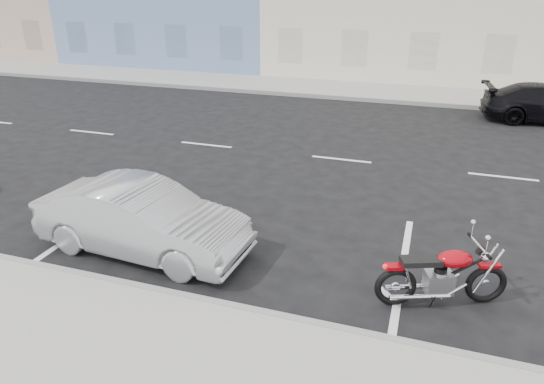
% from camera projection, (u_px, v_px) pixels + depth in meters
% --- Properties ---
extents(ground, '(120.00, 120.00, 0.00)m').
position_uv_depth(ground, '(418.00, 168.00, 12.44)').
color(ground, black).
rests_on(ground, ground).
extents(sidewalk_far, '(80.00, 3.40, 0.15)m').
position_uv_depth(sidewalk_far, '(312.00, 87.00, 21.42)').
color(sidewalk_far, gray).
rests_on(sidewalk_far, ground).
extents(curb_near, '(80.00, 0.12, 0.16)m').
position_uv_depth(curb_near, '(73.00, 275.00, 7.77)').
color(curb_near, gray).
rests_on(curb_near, ground).
extents(curb_far, '(80.00, 0.12, 0.16)m').
position_uv_depth(curb_far, '(302.00, 95.00, 19.94)').
color(curb_far, gray).
rests_on(curb_far, ground).
extents(motorcycle, '(1.88, 0.92, 0.99)m').
position_uv_depth(motorcycle, '(489.00, 276.00, 7.08)').
color(motorcycle, black).
rests_on(motorcycle, ground).
extents(sedan_silver, '(3.87, 1.56, 1.25)m').
position_uv_depth(sedan_silver, '(142.00, 219.00, 8.38)').
color(sedan_silver, '#A0A4A8').
rests_on(sedan_silver, ground).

